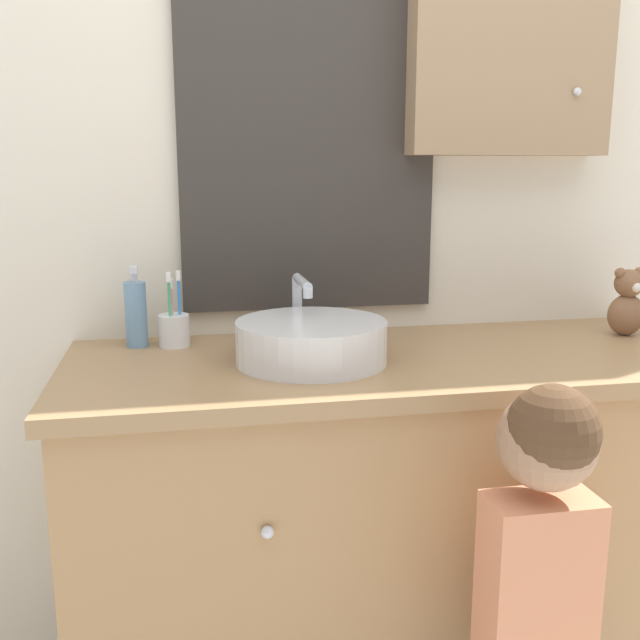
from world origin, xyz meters
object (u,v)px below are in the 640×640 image
at_px(toothbrush_holder, 174,328).
at_px(teddy_bear, 627,303).
at_px(sink_basin, 311,340).
at_px(child_figure, 538,579).
at_px(soap_dispenser, 136,313).

relative_size(toothbrush_holder, teddy_bear, 1.04).
bearing_deg(toothbrush_holder, teddy_bear, -5.20).
relative_size(sink_basin, toothbrush_holder, 2.10).
height_order(toothbrush_holder, child_figure, toothbrush_holder).
distance_m(soap_dispenser, child_figure, 1.03).
distance_m(soap_dispenser, teddy_bear, 1.21).
relative_size(sink_basin, child_figure, 0.39).
bearing_deg(soap_dispenser, toothbrush_holder, -9.42).
height_order(child_figure, teddy_bear, teddy_bear).
xyz_separation_m(soap_dispenser, teddy_bear, (1.21, -0.12, 0.00)).
distance_m(sink_basin, toothbrush_holder, 0.36).
height_order(toothbrush_holder, soap_dispenser, soap_dispenser).
height_order(toothbrush_holder, teddy_bear, toothbrush_holder).
bearing_deg(soap_dispenser, teddy_bear, -5.50).
xyz_separation_m(sink_basin, child_figure, (0.33, -0.43, -0.35)).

